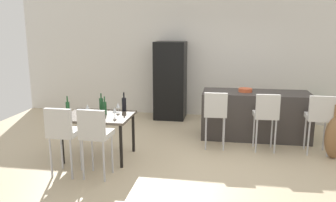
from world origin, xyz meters
name	(u,v)px	position (x,y,z in m)	size (l,w,h in m)	color
ground_plane	(212,152)	(0.00, 0.00, 0.00)	(10.00, 10.00, 0.00)	#C6B28E
back_wall	(218,57)	(0.00, 2.68, 1.45)	(10.00, 0.12, 2.90)	silver
kitchen_island	(255,115)	(0.79, 1.01, 0.46)	(2.07, 0.81, 0.92)	#383330
bar_chair_left	(215,111)	(0.03, 0.22, 0.70)	(0.41, 0.41, 1.05)	beige
bar_chair_middle	(266,113)	(0.90, 0.22, 0.70)	(0.42, 0.42, 1.05)	beige
bar_chair_right	(319,115)	(1.78, 0.22, 0.70)	(0.41, 0.41, 1.05)	beige
dining_table	(99,120)	(-1.88, -0.53, 0.66)	(1.10, 0.85, 0.74)	#4C4238
dining_chair_near	(63,131)	(-2.13, -1.32, 0.70)	(0.41, 0.41, 1.05)	beige
dining_chair_far	(95,132)	(-1.64, -1.32, 0.70)	(0.42, 0.42, 1.05)	beige
wine_bottle_middle	(124,104)	(-1.54, -0.20, 0.86)	(0.07, 0.07, 0.33)	black
wine_bottle_near	(105,108)	(-1.79, -0.46, 0.85)	(0.06, 0.06, 0.30)	#194723
wine_bottle_corner	(101,105)	(-1.88, -0.37, 0.87)	(0.07, 0.07, 0.34)	#194723
wine_bottle_end	(68,109)	(-2.33, -0.70, 0.87)	(0.06, 0.06, 0.34)	#194723
wine_glass_left	(118,105)	(-1.61, -0.31, 0.86)	(0.07, 0.07, 0.17)	silver
wine_glass_right	(115,110)	(-1.55, -0.66, 0.86)	(0.07, 0.07, 0.17)	silver
wine_glass_far	(87,107)	(-2.08, -0.51, 0.86)	(0.07, 0.07, 0.17)	silver
refrigerator	(170,80)	(-1.11, 2.24, 0.92)	(0.72, 0.68, 1.84)	black
fruit_bowl	(245,90)	(0.58, 1.01, 0.96)	(0.27, 0.27, 0.07)	#C6512D
floor_vase	(335,137)	(2.02, 0.07, 0.37)	(0.32, 0.32, 0.92)	brown
potted_plant	(321,109)	(2.36, 2.23, 0.36)	(0.41, 0.41, 0.61)	beige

